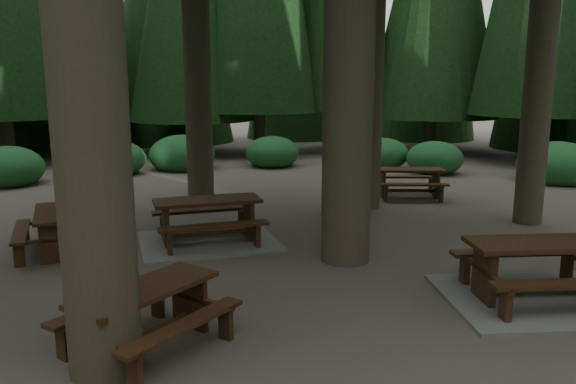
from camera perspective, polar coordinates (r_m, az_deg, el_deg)
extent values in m
plane|color=#524A43|center=(9.53, 1.48, -7.54)|extent=(80.00, 80.00, 0.00)
cube|color=gray|center=(8.83, 24.03, -9.93)|extent=(2.80, 2.40, 0.05)
cube|color=#361510|center=(8.58, 24.46, -4.81)|extent=(2.10, 0.99, 0.07)
cube|color=#361510|center=(9.24, 22.28, -5.71)|extent=(2.04, 0.49, 0.06)
cube|color=#361510|center=(8.12, 26.58, -8.36)|extent=(2.04, 0.49, 0.06)
cube|color=#361510|center=(8.35, 19.31, -8.00)|extent=(0.15, 0.62, 0.81)
cube|color=#361510|center=(8.33, 19.34, -7.56)|extent=(0.26, 1.63, 0.07)
cube|color=#361510|center=(8.77, 24.12, -8.84)|extent=(1.69, 0.27, 0.09)
cube|color=#361510|center=(10.96, -22.62, -1.98)|extent=(1.00, 1.84, 0.06)
cube|color=#361510|center=(11.06, -25.52, -3.65)|extent=(0.57, 1.75, 0.05)
cube|color=#361510|center=(11.03, -19.50, -3.22)|extent=(0.57, 1.75, 0.05)
cube|color=#361510|center=(10.38, -22.50, -4.83)|extent=(0.54, 0.18, 0.70)
cube|color=#361510|center=(10.36, -22.52, -4.52)|extent=(1.39, 0.34, 0.06)
cube|color=#361510|center=(11.73, -22.46, -3.04)|extent=(0.54, 0.18, 0.70)
cube|color=#361510|center=(11.71, -22.48, -2.77)|extent=(1.39, 0.34, 0.06)
cube|color=#361510|center=(11.09, -22.41, -4.75)|extent=(0.35, 1.44, 0.08)
cube|color=gray|center=(10.95, -8.07, -5.01)|extent=(2.78, 2.39, 0.05)
cube|color=#361510|center=(10.75, -8.19, -0.88)|extent=(2.07, 1.01, 0.07)
cube|color=#361510|center=(11.46, -8.69, -1.84)|extent=(2.01, 0.51, 0.06)
cube|color=#361510|center=(10.19, -7.52, -3.46)|extent=(2.01, 0.51, 0.06)
cube|color=#361510|center=(10.75, -12.33, -3.39)|extent=(0.16, 0.62, 0.80)
cube|color=#361510|center=(10.74, -12.34, -3.05)|extent=(0.28, 1.61, 0.07)
cube|color=#361510|center=(11.00, -4.02, -2.83)|extent=(0.16, 0.62, 0.80)
cube|color=#361510|center=(10.98, -4.03, -2.49)|extent=(0.28, 1.61, 0.07)
cube|color=#361510|center=(10.90, -8.10, -4.13)|extent=(1.66, 0.29, 0.09)
cube|color=#361510|center=(15.28, 12.27, 2.23)|extent=(1.89, 1.04, 0.06)
cube|color=#361510|center=(15.91, 11.81, 1.51)|extent=(1.80, 0.60, 0.05)
cube|color=#361510|center=(14.76, 12.67, 0.73)|extent=(1.80, 0.60, 0.05)
cube|color=#361510|center=(15.22, 9.57, 0.82)|extent=(0.19, 0.55, 0.71)
cube|color=#361510|center=(15.21, 9.58, 1.04)|extent=(0.37, 1.42, 0.06)
cube|color=#361510|center=(15.50, 14.79, 0.79)|extent=(0.19, 0.55, 0.71)
cube|color=#361510|center=(15.49, 14.80, 1.01)|extent=(0.37, 1.42, 0.06)
cube|color=#361510|center=(15.38, 12.18, 0.15)|extent=(1.47, 0.38, 0.08)
cube|color=#361510|center=(6.68, -14.29, -9.56)|extent=(1.72, 1.73, 0.06)
cube|color=#361510|center=(7.21, -17.33, -10.65)|extent=(1.41, 1.42, 0.05)
cube|color=#361510|center=(6.40, -10.56, -13.20)|extent=(1.41, 1.42, 0.05)
cube|color=#361510|center=(6.43, -18.92, -14.38)|extent=(0.44, 0.43, 0.70)
cube|color=#361510|center=(6.40, -18.95, -13.90)|extent=(1.06, 1.05, 0.06)
cube|color=#361510|center=(7.27, -9.95, -10.86)|extent=(0.44, 0.43, 0.70)
cube|color=#361510|center=(7.25, -9.97, -10.43)|extent=(1.06, 1.05, 0.06)
cube|color=#361510|center=(6.90, -14.06, -13.88)|extent=(1.08, 1.09, 0.08)
ellipsoid|color=#21602F|center=(19.21, 25.68, 2.14)|extent=(2.42, 2.42, 1.49)
ellipsoid|color=#21602F|center=(19.58, 14.66, 3.03)|extent=(1.90, 1.90, 1.17)
ellipsoid|color=#21602F|center=(20.43, 9.61, 3.57)|extent=(1.84, 1.84, 1.13)
ellipsoid|color=#21602F|center=(20.49, -1.61, 3.75)|extent=(1.95, 1.95, 1.20)
ellipsoid|color=#21602F|center=(20.20, -10.70, 3.45)|extent=(2.31, 2.31, 1.42)
ellipsoid|color=#21602F|center=(19.68, -16.99, 2.95)|extent=(1.93, 1.93, 1.19)
ellipsoid|color=#21602F|center=(18.81, -26.65, 1.88)|extent=(2.15, 2.15, 1.32)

